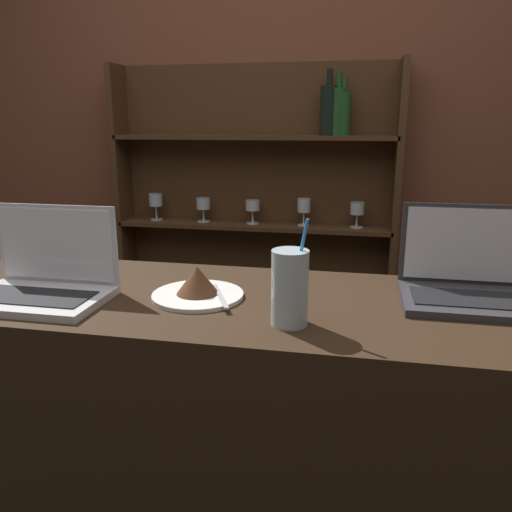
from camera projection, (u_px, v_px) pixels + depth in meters
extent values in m
cube|color=black|center=(215.00, 471.00, 1.35)|extent=(1.93, 0.54, 1.00)
cube|color=brown|center=(288.00, 136.00, 2.41)|extent=(7.00, 0.06, 2.70)
cube|color=#472D19|center=(127.00, 237.00, 2.59)|extent=(0.03, 0.18, 1.68)
cube|color=#472D19|center=(392.00, 249.00, 2.33)|extent=(0.03, 0.18, 1.68)
cube|color=#472D19|center=(256.00, 239.00, 2.54)|extent=(1.36, 0.02, 1.68)
cube|color=#472D19|center=(253.00, 306.00, 2.55)|extent=(1.32, 0.18, 0.02)
cube|color=#472D19|center=(253.00, 226.00, 2.44)|extent=(1.32, 0.18, 0.02)
cube|color=#472D19|center=(252.00, 137.00, 2.33)|extent=(1.32, 0.18, 0.02)
cylinder|color=silver|center=(157.00, 219.00, 2.53)|extent=(0.06, 0.06, 0.01)
cylinder|color=silver|center=(156.00, 212.00, 2.52)|extent=(0.01, 0.01, 0.07)
cylinder|color=silver|center=(156.00, 200.00, 2.50)|extent=(0.07, 0.07, 0.06)
cylinder|color=silver|center=(204.00, 221.00, 2.48)|extent=(0.06, 0.06, 0.01)
cylinder|color=silver|center=(204.00, 215.00, 2.47)|extent=(0.01, 0.01, 0.06)
cylinder|color=silver|center=(203.00, 203.00, 2.46)|extent=(0.07, 0.07, 0.06)
cylinder|color=silver|center=(253.00, 223.00, 2.43)|extent=(0.06, 0.06, 0.01)
cylinder|color=silver|center=(253.00, 216.00, 2.43)|extent=(0.01, 0.01, 0.06)
cylinder|color=silver|center=(253.00, 205.00, 2.41)|extent=(0.07, 0.07, 0.05)
cylinder|color=silver|center=(303.00, 225.00, 2.39)|extent=(0.06, 0.06, 0.01)
cylinder|color=silver|center=(304.00, 218.00, 2.38)|extent=(0.01, 0.01, 0.06)
cylinder|color=silver|center=(304.00, 205.00, 2.36)|extent=(0.06, 0.06, 0.07)
cylinder|color=silver|center=(356.00, 227.00, 2.34)|extent=(0.06, 0.06, 0.01)
cylinder|color=silver|center=(357.00, 220.00, 2.33)|extent=(0.01, 0.01, 0.06)
cylinder|color=silver|center=(357.00, 208.00, 2.32)|extent=(0.07, 0.07, 0.06)
cylinder|color=black|center=(329.00, 111.00, 2.23)|extent=(0.08, 0.08, 0.21)
cylinder|color=black|center=(330.00, 77.00, 2.20)|extent=(0.03, 0.03, 0.07)
cylinder|color=#1E4C23|center=(344.00, 114.00, 2.23)|extent=(0.06, 0.06, 0.18)
cylinder|color=#1E4C23|center=(345.00, 86.00, 2.19)|extent=(0.02, 0.02, 0.06)
cylinder|color=#1E4C23|center=(338.00, 112.00, 2.23)|extent=(0.07, 0.07, 0.21)
cylinder|color=#1E4C23|center=(339.00, 80.00, 2.19)|extent=(0.03, 0.03, 0.07)
cube|color=silver|center=(36.00, 299.00, 1.17)|extent=(0.33, 0.21, 0.02)
cube|color=black|center=(32.00, 296.00, 1.16)|extent=(0.28, 0.12, 0.00)
cube|color=silver|center=(57.00, 244.00, 1.24)|extent=(0.33, 0.00, 0.20)
cube|color=white|center=(56.00, 244.00, 1.24)|extent=(0.30, 0.01, 0.18)
cube|color=#333338|center=(469.00, 301.00, 1.16)|extent=(0.31, 0.23, 0.02)
cube|color=black|center=(471.00, 299.00, 1.14)|extent=(0.26, 0.12, 0.00)
cube|color=#333338|center=(465.00, 244.00, 1.23)|extent=(0.31, 0.00, 0.20)
cube|color=white|center=(465.00, 245.00, 1.23)|extent=(0.28, 0.01, 0.18)
cylinder|color=white|center=(198.00, 295.00, 1.21)|extent=(0.22, 0.22, 0.01)
cone|color=#51301C|center=(197.00, 280.00, 1.20)|extent=(0.10, 0.10, 0.07)
cube|color=#B7B7BC|center=(220.00, 296.00, 1.18)|extent=(0.08, 0.16, 0.00)
cylinder|color=silver|center=(290.00, 288.00, 1.03)|extent=(0.08, 0.08, 0.16)
cylinder|color=#338CD8|center=(297.00, 273.00, 1.02)|extent=(0.05, 0.01, 0.22)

